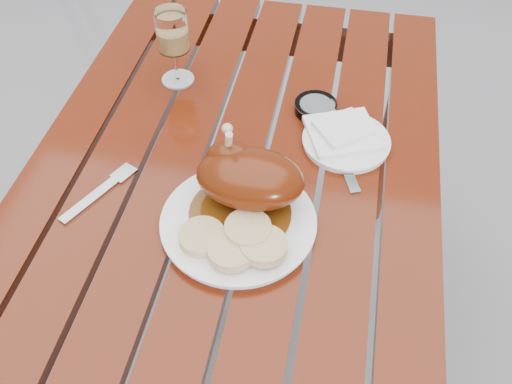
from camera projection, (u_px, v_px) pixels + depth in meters
ground at (242, 336)px, 1.69m from camera, size 60.00×60.00×0.00m
table at (240, 263)px, 1.42m from camera, size 0.80×1.20×0.75m
dinner_plate at (238, 223)px, 1.01m from camera, size 0.30×0.30×0.02m
roast_duck at (247, 177)px, 1.00m from camera, size 0.20×0.20×0.14m
bread_dumplings at (236, 240)px, 0.95m from camera, size 0.19×0.12×0.03m
wine_glass at (174, 48)px, 1.24m from camera, size 0.10×0.10×0.17m
side_plate at (346, 142)px, 1.15m from camera, size 0.20×0.20×0.01m
napkin at (342, 133)px, 1.15m from camera, size 0.17×0.17×0.01m
ashtray at (316, 107)px, 1.22m from camera, size 0.09×0.09×0.02m
fork at (96, 195)px, 1.06m from camera, size 0.09×0.15×0.01m
knife at (340, 154)px, 1.14m from camera, size 0.10×0.21×0.01m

